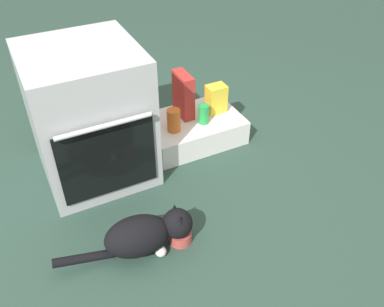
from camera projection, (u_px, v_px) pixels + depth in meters
ground at (117, 224)px, 2.11m from camera, size 8.00×8.00×0.00m
oven at (89, 116)px, 2.21m from camera, size 0.58×0.63×0.74m
pantry_cabinet at (193, 129)px, 2.63m from camera, size 0.59×0.40×0.16m
food_bowl at (180, 236)px, 2.00m from camera, size 0.11×0.11×0.08m
cat at (145, 234)px, 1.91m from camera, size 0.65×0.23×0.21m
sauce_jar at (174, 120)px, 2.44m from camera, size 0.08×0.08×0.14m
soda_can at (204, 114)px, 2.51m from camera, size 0.07×0.07×0.12m
cereal_box at (183, 95)px, 2.53m from camera, size 0.07×0.18×0.28m
snack_bag at (216, 99)px, 2.59m from camera, size 0.12×0.09×0.18m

